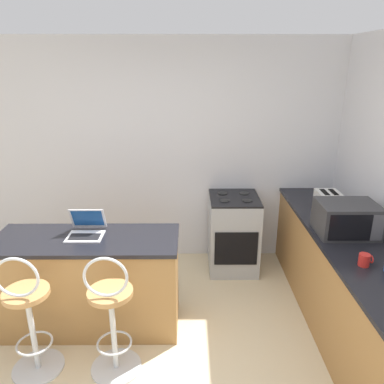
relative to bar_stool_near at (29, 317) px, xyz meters
The scene contains 10 objects.
wall_back 2.28m from the bar_stool_near, 65.12° to the left, with size 12.00×0.06×2.60m.
breakfast_bar 0.65m from the bar_stool_near, 61.05° to the left, with size 1.61×0.62×0.89m.
counter_right 2.68m from the bar_stool_near, 11.00° to the left, with size 0.66×2.82×0.89m.
bar_stool_near is the anchor object (origin of this frame).
bar_stool_far 0.62m from the bar_stool_near, ahead, with size 0.40×0.40×1.06m.
laptop 0.84m from the bar_stool_near, 64.56° to the left, with size 0.31×0.30×0.22m.
microwave 2.72m from the bar_stool_near, 13.88° to the left, with size 0.50×0.39×0.29m.
toaster 2.97m from the bar_stool_near, 25.30° to the left, with size 0.25×0.27×0.18m.
stove_range 2.34m from the bar_stool_near, 42.62° to the left, with size 0.55×0.61×0.89m.
mug_red 2.56m from the bar_stool_near, ahead, with size 0.10×0.08×0.09m.
Camera 1 is at (0.32, -1.97, 2.33)m, focal length 35.00 mm.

